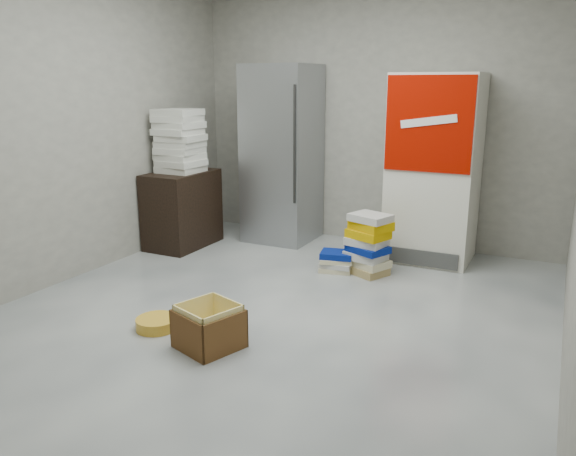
# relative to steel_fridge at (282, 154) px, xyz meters

# --- Properties ---
(ground) EXTENTS (5.00, 5.00, 0.00)m
(ground) POSITION_rel_steel_fridge_xyz_m (0.90, -2.13, -0.95)
(ground) COLOR silver
(ground) RESTS_ON ground
(room_shell) EXTENTS (4.04, 5.04, 2.82)m
(room_shell) POSITION_rel_steel_fridge_xyz_m (0.90, -2.13, 0.85)
(room_shell) COLOR #A09B90
(room_shell) RESTS_ON ground
(steel_fridge) EXTENTS (0.70, 0.72, 1.90)m
(steel_fridge) POSITION_rel_steel_fridge_xyz_m (0.00, 0.00, 0.00)
(steel_fridge) COLOR #ABAEB3
(steel_fridge) RESTS_ON ground
(coke_cooler) EXTENTS (0.80, 0.73, 1.80)m
(coke_cooler) POSITION_rel_steel_fridge_xyz_m (1.65, -0.01, -0.05)
(coke_cooler) COLOR silver
(coke_cooler) RESTS_ON ground
(wood_shelf) EXTENTS (0.50, 0.80, 0.80)m
(wood_shelf) POSITION_rel_steel_fridge_xyz_m (-0.83, -0.73, -0.55)
(wood_shelf) COLOR black
(wood_shelf) RESTS_ON ground
(supply_box_stack) EXTENTS (0.45, 0.44, 0.65)m
(supply_box_stack) POSITION_rel_steel_fridge_xyz_m (-0.82, -0.73, 0.17)
(supply_box_stack) COLOR white
(supply_box_stack) RESTS_ON wood_shelf
(phonebook_stack_main) EXTENTS (0.44, 0.41, 0.57)m
(phonebook_stack_main) POSITION_rel_steel_fridge_xyz_m (1.25, -0.74, -0.67)
(phonebook_stack_main) COLOR #A08650
(phonebook_stack_main) RESTS_ON ground
(phonebook_stack_side) EXTENTS (0.35, 0.31, 0.19)m
(phonebook_stack_side) POSITION_rel_steel_fridge_xyz_m (0.97, -0.80, -0.86)
(phonebook_stack_side) COLOR beige
(phonebook_stack_side) RESTS_ON ground
(cardboard_box) EXTENTS (0.47, 0.47, 0.30)m
(cardboard_box) POSITION_rel_steel_fridge_xyz_m (0.79, -2.62, -0.83)
(cardboard_box) COLOR yellow
(cardboard_box) RESTS_ON ground
(bucket_lid) EXTENTS (0.38, 0.38, 0.08)m
(bucket_lid) POSITION_rel_steel_fridge_xyz_m (0.29, -2.55, -0.91)
(bucket_lid) COLOR gold
(bucket_lid) RESTS_ON ground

